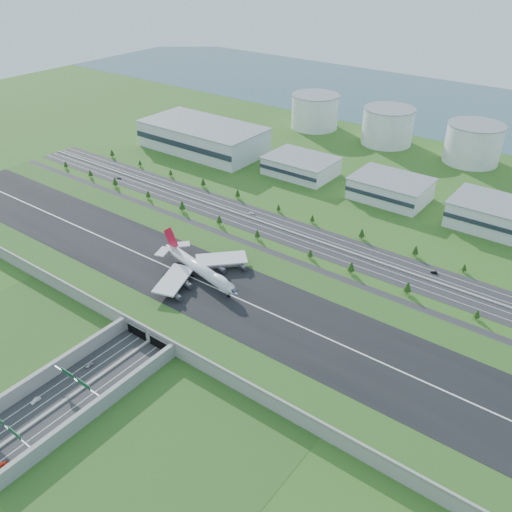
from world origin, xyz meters
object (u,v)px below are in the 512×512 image
Objects in this scene: car_1 at (36,400)px; car_4 at (119,178)px; car_0 at (89,365)px; car_3 at (2,465)px; boeing_747 at (200,268)px; car_2 at (138,369)px; fuel_tank_a at (315,112)px; car_7 at (252,213)px; car_5 at (434,272)px.

car_4 is (-170.48, 196.73, -0.00)m from car_1.
car_0 is 0.91× the size of car_3.
car_3 is 1.11× the size of car_4.
boeing_747 is 76.74m from car_2.
car_4 is (-60.93, -224.08, -16.58)m from fuel_tank_a.
car_4 reaches higher than car_3.
boeing_747 is 115.09m from car_1.
car_0 reaches higher than car_7.
car_3 reaches higher than car_7.
car_1 is at bearing -38.36° from car_5.
car_2 is 1.09× the size of car_7.
car_0 is 213.00m from car_5.
car_3 is at bearing -73.96° from fuel_tank_a.
car_1 is 1.04× the size of car_7.
car_3 is 247.47m from car_7.
car_2 is 71.30m from car_3.
car_1 is 0.95× the size of car_2.
car_2 reaches higher than car_5.
car_3 is at bearing -73.51° from car_0.
car_0 is at bearing -77.10° from boeing_747.
car_4 is 277.09m from car_5.
car_0 reaches higher than car_5.
car_4 reaches higher than car_2.
boeing_747 reaches higher than car_2.
fuel_tank_a is 221.72m from car_7.
boeing_747 is at bearing -69.59° from car_2.
fuel_tank_a is 325.25m from boeing_747.
car_7 is at bearing -70.72° from fuel_tank_a.
car_2 is at bearing -70.78° from fuel_tank_a.
car_2 is (21.60, 12.47, -0.10)m from car_0.
car_2 is 1.09× the size of car_4.
car_0 is at bearing 7.51° from car_7.
boeing_747 is 147.46m from car_5.
car_5 is at bearing -43.66° from fuel_tank_a.
car_2 is at bearing -80.50° from car_3.
car_5 is at bearing 55.20° from boeing_747.
car_0 is 29.93m from car_1.
boeing_747 reaches higher than car_0.
boeing_747 is (108.76, -306.50, -3.19)m from fuel_tank_a.
fuel_tank_a is at bearing -164.77° from car_7.
car_0 is at bearing 84.83° from car_1.
car_7 is (-35.76, 97.82, -13.51)m from boeing_747.
car_1 is 260.32m from car_4.
fuel_tank_a reaches higher than car_5.
car_5 reaches higher than car_7.
car_4 is at bearing -87.50° from car_7.
car_7 is (133.93, 15.39, -0.12)m from car_4.
car_3 is at bearing -146.56° from car_4.
car_1 is 215.25m from car_7.
car_5 is at bearing -97.88° from car_3.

